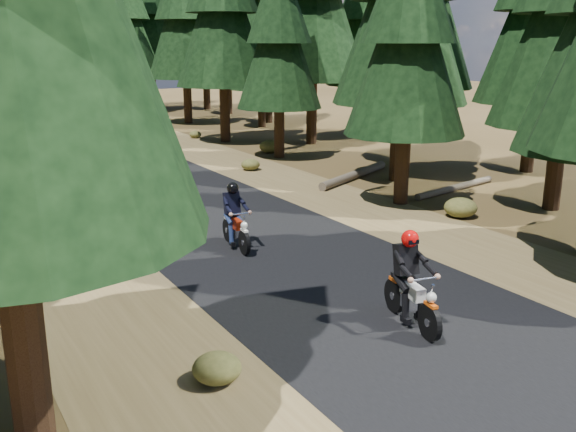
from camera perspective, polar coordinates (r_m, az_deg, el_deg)
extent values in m
plane|color=#423317|center=(14.45, 3.05, -5.56)|extent=(120.00, 120.00, 0.00)
cube|color=black|center=(18.60, -5.50, -0.82)|extent=(6.00, 100.00, 0.01)
cube|color=brown|center=(17.26, -19.46, -2.93)|extent=(3.20, 100.00, 0.01)
cube|color=brown|center=(20.89, 5.98, 0.94)|extent=(3.20, 100.00, 0.01)
cylinder|color=black|center=(8.49, -23.32, -1.52)|extent=(0.53, 0.53, 5.71)
cylinder|color=black|center=(21.52, 23.00, 7.41)|extent=(0.51, 0.51, 5.29)
cone|color=black|center=(21.40, 23.94, 16.20)|extent=(4.50, 4.50, 6.62)
cylinder|color=black|center=(20.96, 10.23, 7.12)|extent=(0.48, 0.48, 4.52)
cone|color=black|center=(20.76, 10.60, 14.86)|extent=(3.84, 3.84, 5.65)
cylinder|color=black|center=(24.52, 9.83, 9.83)|extent=(0.53, 0.53, 5.84)
cone|color=black|center=(24.47, 10.23, 18.37)|extent=(4.96, 4.96, 7.30)
cylinder|color=black|center=(28.63, 10.55, 11.14)|extent=(0.56, 0.56, 6.43)
cylinder|color=black|center=(29.30, -0.79, 9.58)|extent=(0.48, 0.48, 4.51)
cone|color=black|center=(29.16, -0.81, 15.10)|extent=(3.83, 3.83, 5.64)
cylinder|color=black|center=(33.37, 2.14, 11.95)|extent=(0.56, 0.56, 6.47)
cylinder|color=black|center=(34.24, -5.69, 11.43)|extent=(0.53, 0.53, 5.83)
cone|color=black|center=(34.20, -5.86, 17.53)|extent=(4.95, 4.95, 7.29)
cylinder|color=black|center=(40.27, -2.36, 11.17)|extent=(0.48, 0.48, 4.61)
cone|color=black|center=(40.18, -2.40, 15.28)|extent=(3.92, 3.92, 5.77)
cone|color=black|center=(40.23, -2.44, 18.24)|extent=(3.00, 3.00, 4.15)
cylinder|color=black|center=(42.75, -8.98, 12.01)|extent=(0.53, 0.53, 5.76)
cone|color=black|center=(42.72, -9.19, 16.84)|extent=(4.90, 4.90, 7.21)
cylinder|color=black|center=(48.00, -5.35, 12.39)|extent=(0.53, 0.53, 5.66)
cone|color=black|center=(47.96, -5.46, 16.61)|extent=(4.81, 4.81, 7.07)
cylinder|color=black|center=(27.67, 20.94, 9.41)|extent=(0.52, 0.52, 5.60)
cone|color=black|center=(27.60, 21.65, 16.63)|extent=(4.76, 4.76, 7.00)
cylinder|color=black|center=(42.56, -1.78, 12.33)|extent=(0.54, 0.54, 6.00)
cone|color=black|center=(42.54, -1.83, 17.38)|extent=(5.10, 5.10, 7.50)
cylinder|color=black|center=(36.97, 7.14, 11.48)|extent=(0.52, 0.52, 5.60)
cone|color=black|center=(36.92, 7.32, 16.91)|extent=(4.76, 4.76, 7.00)
cylinder|color=black|center=(50.41, -14.18, 12.33)|extent=(0.54, 0.54, 6.00)
cone|color=black|center=(50.39, -14.46, 16.59)|extent=(5.10, 5.10, 7.50)
cylinder|color=black|center=(54.17, -12.03, 12.84)|extent=(0.56, 0.56, 6.40)
cone|color=black|center=(54.18, -12.27, 17.06)|extent=(5.44, 5.44, 8.00)
cylinder|color=black|center=(55.47, -19.07, 12.40)|extent=(0.56, 0.56, 6.40)
cone|color=black|center=(55.47, -19.44, 16.52)|extent=(5.44, 5.44, 8.00)
cylinder|color=black|center=(57.74, -23.69, 12.25)|extent=(0.57, 0.57, 6.80)
cone|color=black|center=(57.77, -24.15, 16.44)|extent=(5.78, 5.78, 8.50)
cylinder|color=black|center=(51.54, -7.30, 12.71)|extent=(0.54, 0.54, 6.00)
cone|color=black|center=(51.52, -7.44, 16.88)|extent=(5.10, 5.10, 7.50)
cylinder|color=#4C4233|center=(24.98, 5.93, 3.67)|extent=(4.68, 2.60, 0.32)
cylinder|color=#4C4233|center=(23.59, 14.66, 2.47)|extent=(4.38, 1.10, 0.24)
ellipsoid|color=#474C1E|center=(10.27, -6.33, -13.29)|extent=(0.77, 0.77, 0.46)
ellipsoid|color=#474C1E|center=(26.59, -3.35, 4.58)|extent=(0.77, 0.77, 0.46)
ellipsoid|color=#474C1E|center=(36.03, -8.24, 7.19)|extent=(0.66, 0.66, 0.40)
ellipsoid|color=#474C1E|center=(30.79, -1.59, 6.20)|extent=(1.03, 1.03, 0.62)
ellipsoid|color=#474C1E|center=(20.02, 15.09, 0.73)|extent=(0.99, 0.99, 0.59)
ellipsoid|color=#474C1E|center=(15.54, -20.55, -4.05)|extent=(0.84, 0.84, 0.50)
cube|color=black|center=(11.90, 11.10, -4.18)|extent=(0.45, 0.32, 0.58)
sphere|color=#C10807|center=(11.77, 11.21, -2.23)|extent=(0.38, 0.38, 0.33)
cube|color=black|center=(16.24, -4.71, 0.99)|extent=(0.40, 0.27, 0.55)
sphere|color=black|center=(16.15, -4.74, 2.36)|extent=(0.34, 0.34, 0.30)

